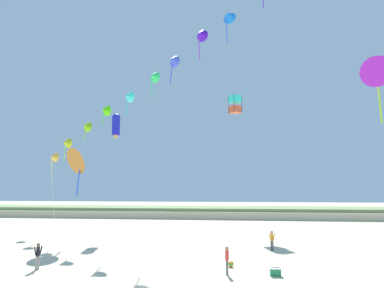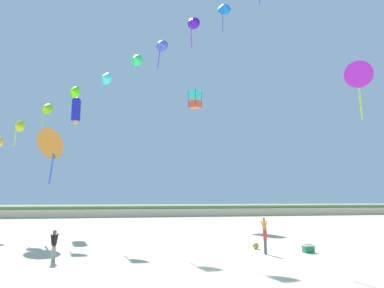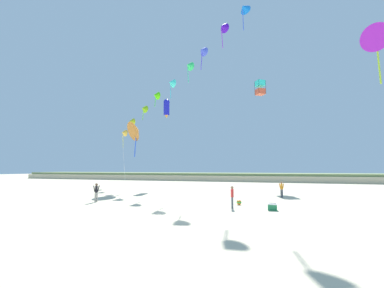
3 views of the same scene
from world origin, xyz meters
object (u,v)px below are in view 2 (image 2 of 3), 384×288
Objects in this scene: person_near_right at (54,243)px; beach_ball at (256,246)px; large_kite_low_lead at (76,110)px; person_near_left at (264,225)px; large_kite_mid_trail at (54,142)px; large_kite_outer_drift at (195,99)px; beach_cooler at (308,249)px; person_mid_center at (265,238)px; large_kite_high_solo at (358,75)px.

person_near_right is 11.30m from beach_ball.
large_kite_low_lead is 23.59m from beach_ball.
large_kite_mid_trail reaches higher than person_near_left.
person_near_left is at bearing -80.11° from large_kite_outer_drift.
person_near_right is 0.33× the size of large_kite_mid_trail.
large_kite_low_lead is at bearing -158.07° from large_kite_outer_drift.
beach_cooler is at bearing -48.38° from large_kite_low_lead.
person_near_right is at bearing -116.25° from large_kite_outer_drift.
person_mid_center is (10.91, 0.22, -0.01)m from person_near_right.
large_kite_low_lead is 1.33× the size of large_kite_outer_drift.
person_mid_center is at bearing -153.24° from large_kite_high_solo.
beach_cooler is (15.55, -17.51, -11.70)m from large_kite_low_lead.
person_mid_center is at bearing -111.84° from person_near_left.
large_kite_high_solo reaches higher than beach_cooler.
person_near_left is 21.83m from large_kite_low_lead.
beach_ball is (-0.40, -21.14, -15.13)m from large_kite_outer_drift.
large_kite_outer_drift reaches higher than person_near_right.
large_kite_low_lead is 0.61× the size of large_kite_high_solo.
person_mid_center reaches higher than person_near_left.
large_kite_low_lead reaches higher than beach_cooler.
person_near_right is 4.13× the size of beach_ball.
person_near_left is 0.33× the size of large_kite_mid_trail.
large_kite_outer_drift reaches higher than large_kite_low_lead.
person_mid_center is 2.65m from beach_cooler.
large_kite_mid_trail is at bearing 170.50° from large_kite_high_solo.
large_kite_mid_trail is at bearing -135.21° from large_kite_outer_drift.
beach_ball is at bearing -91.08° from large_kite_outer_drift.
large_kite_outer_drift is at bearing 88.92° from beach_ball.
person_near_left is at bearing 160.59° from large_kite_high_solo.
large_kite_low_lead is (-12.98, 17.59, 11.05)m from person_mid_center.
large_kite_low_lead is 26.18m from beach_cooler.
large_kite_high_solo is 8.39× the size of beach_cooler.
large_kite_low_lead is at bearing 88.21° from large_kite_mid_trail.
person_near_left is 0.31× the size of large_kite_high_solo.
person_near_right is 25.24m from large_kite_high_solo.
large_kite_low_lead reaches higher than large_kite_mid_trail.
beach_ball is (0.16, 1.90, -0.68)m from person_mid_center.
person_near_right is 0.31× the size of large_kite_high_solo.
large_kite_high_solo is 16.77m from beach_ball.
large_kite_high_solo is (23.59, -12.24, 0.93)m from large_kite_low_lead.
person_mid_center is 0.50× the size of large_kite_low_lead.
person_near_left is at bearing 85.50° from beach_cooler.
beach_cooler is at bearing -85.00° from large_kite_outer_drift.
person_mid_center is at bearing -178.33° from beach_cooler.
person_near_right is 11.74m from large_kite_mid_trail.
person_near_left is 0.99× the size of person_mid_center.
person_mid_center is 0.31× the size of large_kite_high_solo.
beach_ball is (-2.41, 1.82, -0.03)m from beach_cooler.
large_kite_mid_trail is 7.76× the size of beach_cooler.
large_kite_low_lead is at bearing 126.44° from person_mid_center.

